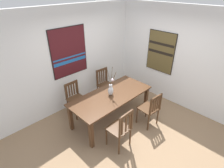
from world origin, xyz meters
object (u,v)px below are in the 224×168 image
centerpiece_vase (111,90)px  chair_1 (121,129)px  chair_2 (75,98)px  dining_table (111,98)px  painting_on_side_wall (161,52)px  chair_0 (105,84)px  chair_3 (150,108)px  painting_on_back_wall (69,52)px

centerpiece_vase → chair_1: size_ratio=0.80×
chair_1 → chair_2: size_ratio=1.08×
dining_table → painting_on_side_wall: bearing=-4.7°
chair_0 → chair_1: 1.93m
chair_0 → chair_3: 1.65m
chair_1 → chair_3: 1.01m
chair_1 → chair_2: (0.01, 1.63, -0.01)m
dining_table → chair_3: 0.98m
chair_2 → centerpiece_vase: bearing=-58.8°
dining_table → painting_on_side_wall: painting_on_side_wall is taller
painting_on_back_wall → dining_table: bearing=-76.5°
dining_table → centerpiece_vase: centerpiece_vase is taller
dining_table → chair_2: bearing=121.6°
centerpiece_vase → chair_1: 1.02m
dining_table → chair_0: size_ratio=2.22×
chair_2 → painting_on_back_wall: (0.21, 0.40, 1.10)m
chair_3 → painting_on_side_wall: 1.75m
chair_0 → chair_2: size_ratio=1.05×
centerpiece_vase → chair_3: size_ratio=0.85×
chair_1 → centerpiece_vase: bearing=57.8°
chair_0 → chair_2: 1.04m
centerpiece_vase → chair_1: bearing=-122.2°
chair_3 → painting_on_side_wall: bearing=27.2°
dining_table → centerpiece_vase: size_ratio=2.71×
painting_on_back_wall → chair_1: bearing=-96.2°
centerpiece_vase → painting_on_back_wall: size_ratio=0.62×
centerpiece_vase → dining_table: bearing=-9.2°
dining_table → painting_on_side_wall: size_ratio=1.80×
chair_0 → chair_2: chair_0 is taller
chair_0 → painting_on_side_wall: (1.29, -0.97, 0.91)m
chair_1 → painting_on_back_wall: bearing=83.8°
chair_3 → painting_on_side_wall: (1.32, 0.68, 0.92)m
chair_0 → centerpiece_vase: bearing=-123.5°
chair_1 → painting_on_back_wall: (0.22, 2.03, 1.09)m
chair_3 → painting_on_back_wall: painting_on_back_wall is taller
centerpiece_vase → chair_2: (-0.50, 0.82, -0.39)m
chair_0 → chair_1: (-1.05, -1.63, -0.00)m
painting_on_back_wall → painting_on_side_wall: 2.53m
centerpiece_vase → chair_3: 1.05m
chair_3 → painting_on_side_wall: size_ratio=0.78×
painting_on_back_wall → painting_on_side_wall: size_ratio=1.07×
chair_1 → painting_on_back_wall: size_ratio=0.78×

